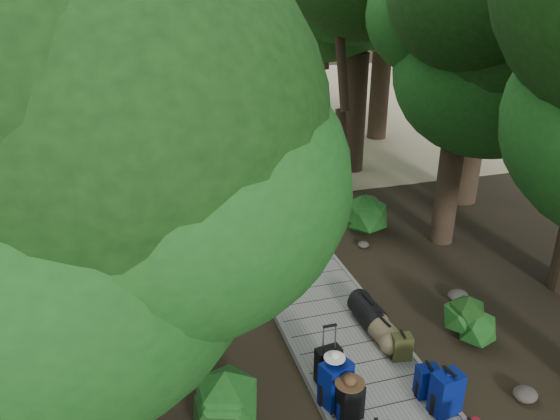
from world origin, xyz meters
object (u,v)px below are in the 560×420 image
object	(u,v)px
backpack_right_b	(447,391)
backpack_right_c	(427,380)
sun_lounger	(296,134)
backpack_right_d	(402,346)
duffel_right_khaki	(384,333)
duffel_right_black	(367,311)
lone_suitcase_on_sand	(245,160)
backpack_left_c	(336,382)
suitcase_on_boardwalk	(328,365)
backpack_left_b	(350,399)
kayak	(136,155)

from	to	relation	value
backpack_right_b	backpack_right_c	xyz separation A→B (m)	(-0.08, 0.40, -0.10)
backpack_right_b	sun_lounger	size ratio (longest dim) A/B	0.40
backpack_right_c	backpack_right_d	distance (m)	0.91
backpack_right_b	duffel_right_khaki	world-z (taller)	backpack_right_b
backpack_right_d	duffel_right_khaki	xyz separation A→B (m)	(-0.09, 0.46, -0.04)
backpack_right_c	duffel_right_khaki	distance (m)	1.37
duffel_right_black	lone_suitcase_on_sand	xyz separation A→B (m)	(-0.17, 9.34, -0.03)
backpack_right_b	lone_suitcase_on_sand	size ratio (longest dim) A/B	1.29
backpack_left_c	suitcase_on_boardwalk	bearing A→B (deg)	62.03
backpack_right_b	lone_suitcase_on_sand	bearing A→B (deg)	82.70
backpack_left_c	sun_lounger	world-z (taller)	backpack_left_c
backpack_right_d	backpack_left_c	bearing A→B (deg)	-146.13
backpack_right_b	backpack_right_c	distance (m)	0.41
backpack_left_b	backpack_left_c	world-z (taller)	backpack_left_c
backpack_left_c	backpack_right_c	bearing A→B (deg)	-28.52
backpack_right_b	suitcase_on_boardwalk	size ratio (longest dim) A/B	1.24
duffel_right_black	sun_lounger	world-z (taller)	sun_lounger
backpack_right_b	sun_lounger	world-z (taller)	backpack_right_b
backpack_right_b	backpack_right_c	size ratio (longest dim) A/B	1.33
backpack_right_b	duffel_right_black	bearing A→B (deg)	84.54
backpack_right_c	duffel_right_khaki	bearing A→B (deg)	97.66
backpack_left_b	backpack_left_c	xyz separation A→B (m)	(-0.10, 0.32, 0.09)
duffel_right_khaki	sun_lounger	world-z (taller)	sun_lounger
backpack_left_c	backpack_right_b	bearing A→B (deg)	-41.90
lone_suitcase_on_sand	sun_lounger	size ratio (longest dim) A/B	0.31
backpack_right_d	duffel_right_black	bearing A→B (deg)	105.09
backpack_left_b	sun_lounger	bearing A→B (deg)	66.69
suitcase_on_boardwalk	backpack_left_b	bearing A→B (deg)	-95.88
backpack_left_c	suitcase_on_boardwalk	xyz separation A→B (m)	(0.08, 0.50, -0.10)
duffel_right_black	sun_lounger	bearing A→B (deg)	74.96
duffel_right_khaki	kayak	world-z (taller)	duffel_right_khaki
duffel_right_khaki	duffel_right_black	size ratio (longest dim) A/B	0.85
duffel_right_khaki	kayak	size ratio (longest dim) A/B	0.19
backpack_right_d	backpack_right_c	bearing A→B (deg)	-83.48
backpack_right_b	backpack_right_d	world-z (taller)	backpack_right_b
duffel_right_khaki	suitcase_on_boardwalk	distance (m)	1.46
duffel_right_black	kayak	xyz separation A→B (m)	(-3.65, 11.38, -0.17)
backpack_left_c	backpack_right_d	distance (m)	1.63
backpack_right_b	duffel_right_khaki	xyz separation A→B (m)	(-0.12, 1.76, -0.18)
backpack_right_b	backpack_left_c	bearing A→B (deg)	148.53
backpack_left_c	backpack_right_d	xyz separation A→B (m)	(1.48, 0.67, -0.16)
kayak	backpack_right_c	bearing A→B (deg)	-76.14
backpack_right_c	duffel_right_black	bearing A→B (deg)	97.65
backpack_left_b	sun_lounger	distance (m)	14.36
backpack_left_b	suitcase_on_boardwalk	bearing A→B (deg)	83.45
backpack_left_b	lone_suitcase_on_sand	size ratio (longest dim) A/B	1.09
backpack_right_b	kayak	size ratio (longest dim) A/B	0.23
backpack_right_d	backpack_left_b	bearing A→B (deg)	-134.70
duffel_right_khaki	duffel_right_black	xyz separation A→B (m)	(-0.02, 0.67, 0.02)
lone_suitcase_on_sand	kayak	bearing A→B (deg)	156.13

